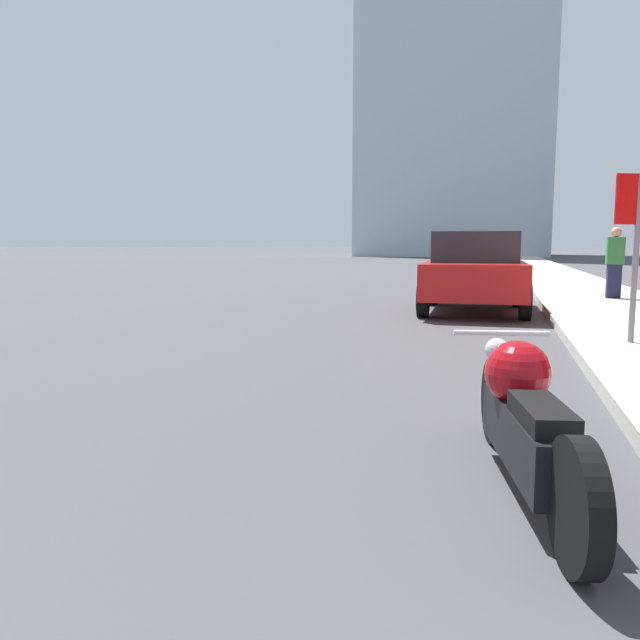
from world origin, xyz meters
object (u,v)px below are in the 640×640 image
at_px(motorcycle, 524,419).
at_px(pedestrian, 615,262).
at_px(parked_car_red, 475,271).
at_px(stop_sign, 637,228).
at_px(parked_car_black, 493,251).
at_px(parked_car_silver, 486,257).
at_px(parked_car_white, 495,250).
at_px(parked_car_yellow, 493,252).

height_order(motorcycle, pedestrian, pedestrian).
xyz_separation_m(parked_car_red, pedestrian, (2.91, 2.27, 0.13)).
relative_size(stop_sign, pedestrian, 1.30).
xyz_separation_m(parked_car_black, pedestrian, (2.75, -33.28, 0.14)).
height_order(parked_car_silver, parked_car_black, parked_car_silver).
height_order(motorcycle, parked_car_white, parked_car_white).
xyz_separation_m(motorcycle, pedestrian, (2.33, 11.45, 0.54)).
bearing_deg(pedestrian, parked_car_red, -142.02).
xyz_separation_m(parked_car_silver, parked_car_yellow, (0.22, 11.24, 0.05)).
bearing_deg(parked_car_silver, pedestrian, -68.27).
xyz_separation_m(parked_car_yellow, parked_car_black, (-0.07, 12.23, -0.08)).
distance_m(parked_car_silver, parked_car_black, 23.48).
bearing_deg(parked_car_red, parked_car_silver, 88.84).
xyz_separation_m(parked_car_yellow, stop_sign, (1.80, -27.71, 0.67)).
relative_size(parked_car_red, parked_car_yellow, 0.85).
distance_m(motorcycle, stop_sign, 5.13).
xyz_separation_m(parked_car_white, stop_sign, (1.76, -50.31, 0.77)).
height_order(parked_car_black, parked_car_white, parked_car_black).
height_order(parked_car_silver, stop_sign, stop_sign).
bearing_deg(parked_car_black, stop_sign, -88.26).
bearing_deg(pedestrian, motorcycle, -101.51).
distance_m(parked_car_red, parked_car_black, 35.55).
bearing_deg(stop_sign, parked_car_black, 92.67).
bearing_deg(parked_car_white, motorcycle, -83.80).
relative_size(parked_car_black, stop_sign, 2.03).
bearing_deg(parked_car_red, parked_car_black, 88.61).
bearing_deg(parked_car_white, parked_car_red, -84.45).
bearing_deg(motorcycle, parked_car_red, 82.74).
relative_size(parked_car_silver, parked_car_black, 0.99).
bearing_deg(stop_sign, parked_car_red, 114.74).
distance_m(parked_car_silver, pedestrian, 10.22).
distance_m(parked_car_red, stop_sign, 4.89).
distance_m(motorcycle, pedestrian, 11.70).
bearing_deg(parked_car_red, parked_car_yellow, 88.30).
bearing_deg(parked_car_yellow, parked_car_silver, -88.37).
distance_m(parked_car_yellow, pedestrian, 21.22).
relative_size(parked_car_silver, stop_sign, 2.01).
bearing_deg(parked_car_silver, stop_sign, -77.80).
height_order(motorcycle, parked_car_black, parked_car_black).
bearing_deg(parked_car_silver, parked_car_black, 94.84).
height_order(parked_car_white, stop_sign, stop_sign).
distance_m(parked_car_silver, stop_sign, 16.60).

